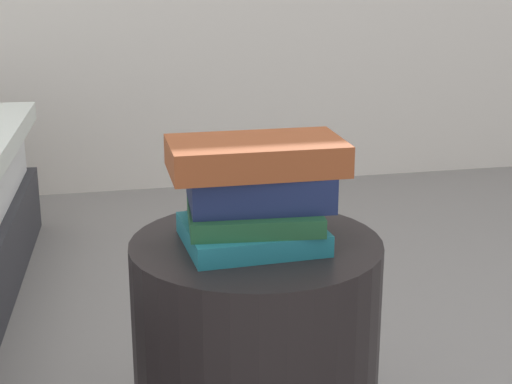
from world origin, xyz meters
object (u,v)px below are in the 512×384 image
(book_navy, at_px, (259,186))
(book_rust, at_px, (254,156))
(book_teal, at_px, (252,234))
(book_forest, at_px, (253,215))
(side_table, at_px, (256,362))

(book_navy, height_order, book_rust, book_rust)
(book_teal, bearing_deg, book_forest, -44.98)
(book_teal, xyz_separation_m, book_forest, (0.00, -0.00, 0.03))
(side_table, relative_size, book_forest, 2.12)
(book_navy, relative_size, book_rust, 0.81)
(book_teal, bearing_deg, book_navy, 39.21)
(side_table, relative_size, book_navy, 1.96)
(side_table, relative_size, book_rust, 1.59)
(book_rust, bearing_deg, side_table, -12.05)
(book_teal, relative_size, book_forest, 1.04)
(book_teal, xyz_separation_m, book_navy, (0.02, 0.01, 0.08))
(book_forest, xyz_separation_m, book_navy, (0.01, 0.02, 0.05))
(side_table, xyz_separation_m, book_forest, (-0.01, -0.01, 0.29))
(side_table, xyz_separation_m, book_teal, (-0.01, -0.01, 0.26))
(book_navy, distance_m, book_rust, 0.06)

